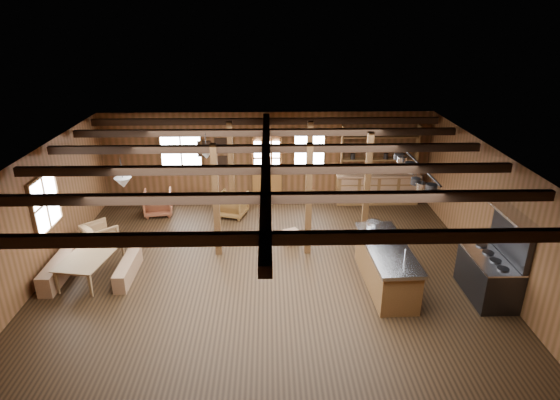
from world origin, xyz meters
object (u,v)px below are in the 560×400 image
armchair_a (158,203)px  armchair_b (233,204)px  commercial_range (492,269)px  dining_table (93,266)px  kitchen_island (386,265)px  armchair_c (100,236)px

armchair_a → armchair_b: (2.19, -0.16, -0.01)m
commercial_range → dining_table: 8.61m
commercial_range → armchair_b: bearing=142.9°
kitchen_island → armchair_c: kitchen_island is taller
dining_table → armchair_b: (2.89, 3.34, 0.06)m
commercial_range → dining_table: commercial_range is taller
armchair_c → kitchen_island: bearing=-149.5°
dining_table → armchair_a: bearing=-1.2°
armchair_c → armchair_b: bearing=-102.8°
dining_table → armchair_b: size_ratio=2.13×
commercial_range → armchair_b: size_ratio=2.50×
dining_table → kitchen_island: bearing=-84.0°
commercial_range → armchair_a: commercial_range is taller
kitchen_island → dining_table: (-6.47, 0.46, -0.19)m
kitchen_island → armchair_a: (-5.77, 3.97, -0.11)m
armchair_b → armchair_c: (-3.19, -1.94, -0.02)m
commercial_range → armchair_a: size_ratio=2.41×
kitchen_island → dining_table: kitchen_island is taller
dining_table → armchair_b: armchair_b is taller
commercial_range → armchair_c: 9.16m
dining_table → armchair_c: (-0.30, 1.40, 0.04)m
commercial_range → armchair_b: commercial_range is taller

